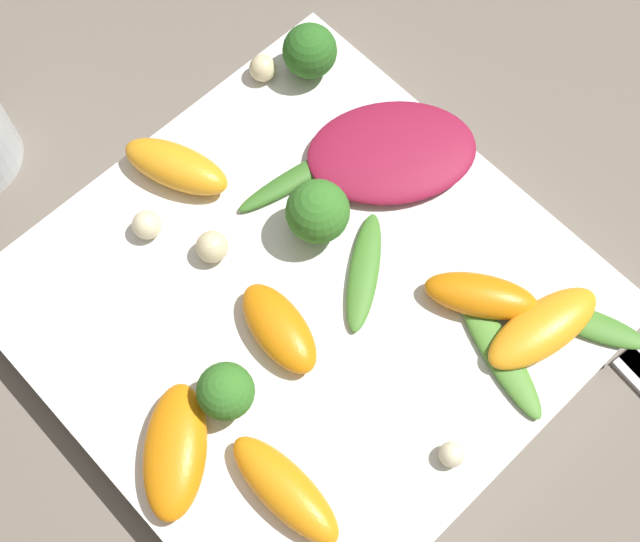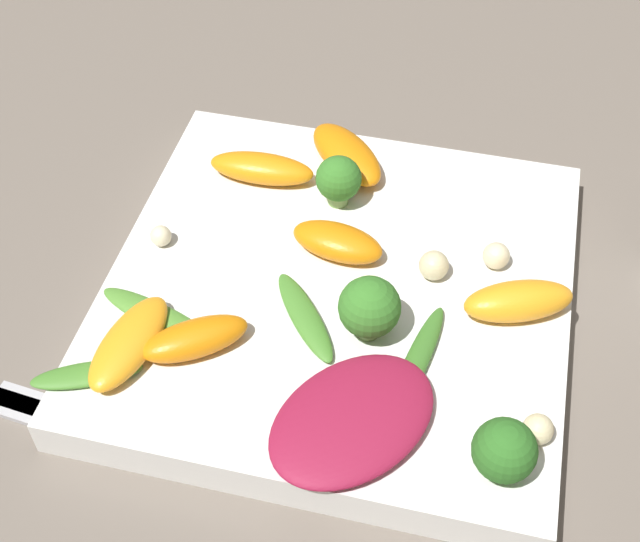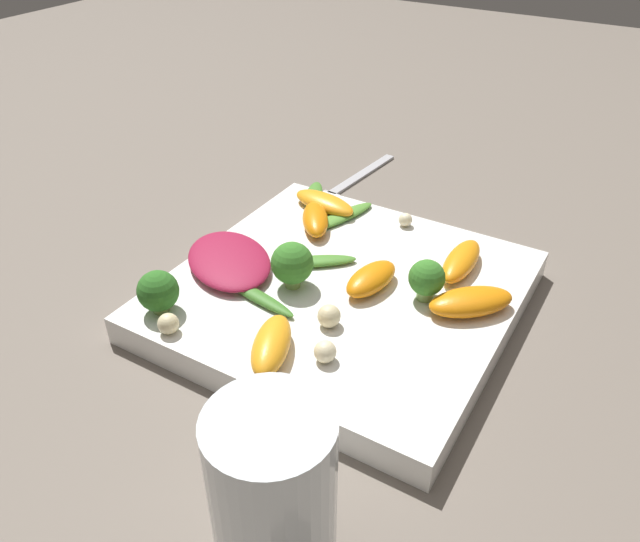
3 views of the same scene
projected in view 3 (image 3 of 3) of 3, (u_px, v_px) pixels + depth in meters
ground_plane at (342, 307)px, 0.54m from camera, size 2.40×2.40×0.00m
plate at (343, 295)px, 0.54m from camera, size 0.28×0.28×0.03m
drinking_glass at (273, 494)px, 0.32m from camera, size 0.07×0.07×0.11m
fork at (346, 184)px, 0.73m from camera, size 0.16×0.03×0.01m
radicchio_leaf_0 at (229, 260)px, 0.55m from camera, size 0.11×0.12×0.01m
orange_segment_0 at (461, 261)px, 0.54m from camera, size 0.07×0.03×0.02m
orange_segment_1 at (274, 346)px, 0.45m from camera, size 0.07×0.05×0.02m
orange_segment_2 at (315, 219)px, 0.60m from camera, size 0.06×0.06×0.02m
orange_segment_3 at (471, 302)px, 0.49m from camera, size 0.07×0.07×0.02m
orange_segment_4 at (324, 203)px, 0.63m from camera, size 0.04×0.07×0.02m
orange_segment_5 at (371, 279)px, 0.52m from camera, size 0.06×0.04×0.02m
broccoli_floret_0 at (427, 279)px, 0.50m from camera, size 0.03×0.03×0.04m
broccoli_floret_1 at (158, 292)px, 0.49m from camera, size 0.03×0.03×0.04m
broccoli_floret_2 at (292, 264)px, 0.51m from camera, size 0.04×0.04×0.04m
arugula_sprig_0 at (341, 217)px, 0.62m from camera, size 0.08×0.04×0.01m
arugula_sprig_1 at (316, 261)px, 0.55m from camera, size 0.06×0.07×0.01m
arugula_sprig_2 at (314, 195)px, 0.66m from camera, size 0.06×0.04×0.01m
arugula_sprig_3 at (255, 295)px, 0.51m from camera, size 0.03×0.09×0.01m
macadamia_nut_0 at (405, 220)px, 0.61m from camera, size 0.01×0.01×0.01m
macadamia_nut_1 at (325, 352)px, 0.45m from camera, size 0.02×0.02×0.02m
macadamia_nut_2 at (168, 324)px, 0.47m from camera, size 0.02×0.02×0.02m
macadamia_nut_3 at (329, 316)px, 0.48m from camera, size 0.02×0.02×0.02m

